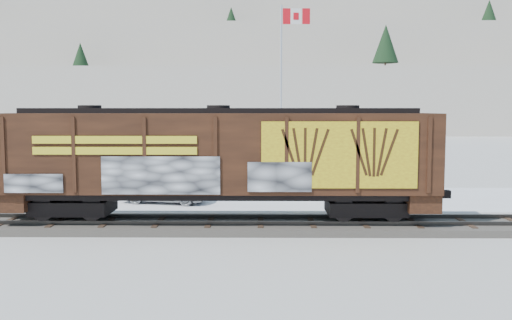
{
  "coord_description": "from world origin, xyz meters",
  "views": [
    {
      "loc": [
        -1.94,
        -22.22,
        4.72
      ],
      "look_at": [
        -2.21,
        3.0,
        2.44
      ],
      "focal_mm": 40.0,
      "sensor_mm": 36.0,
      "label": 1
    }
  ],
  "objects_px": {
    "hopper_railcar": "(219,157)",
    "car_silver": "(164,188)",
    "car_white": "(364,188)",
    "car_dark": "(375,184)",
    "flagpole": "(283,117)"
  },
  "relations": [
    {
      "from": "car_silver",
      "to": "car_white",
      "type": "relative_size",
      "value": 1.02
    },
    {
      "from": "flagpole",
      "to": "hopper_railcar",
      "type": "bearing_deg",
      "value": -101.44
    },
    {
      "from": "hopper_railcar",
      "to": "car_silver",
      "type": "bearing_deg",
      "value": 118.35
    },
    {
      "from": "flagpole",
      "to": "car_dark",
      "type": "height_order",
      "value": "flagpole"
    },
    {
      "from": "car_white",
      "to": "hopper_railcar",
      "type": "bearing_deg",
      "value": 134.68
    },
    {
      "from": "car_dark",
      "to": "car_silver",
      "type": "bearing_deg",
      "value": 95.83
    },
    {
      "from": "car_white",
      "to": "car_dark",
      "type": "distance_m",
      "value": 1.97
    },
    {
      "from": "flagpole",
      "to": "car_dark",
      "type": "bearing_deg",
      "value": -56.02
    },
    {
      "from": "car_white",
      "to": "car_silver",
      "type": "bearing_deg",
      "value": 94.06
    },
    {
      "from": "hopper_railcar",
      "to": "flagpole",
      "type": "height_order",
      "value": "flagpole"
    },
    {
      "from": "flagpole",
      "to": "car_silver",
      "type": "distance_m",
      "value": 11.49
    },
    {
      "from": "hopper_railcar",
      "to": "flagpole",
      "type": "distance_m",
      "value": 15.34
    },
    {
      "from": "hopper_railcar",
      "to": "car_white",
      "type": "distance_m",
      "value": 9.51
    },
    {
      "from": "car_dark",
      "to": "flagpole",
      "type": "bearing_deg",
      "value": 29.15
    },
    {
      "from": "hopper_railcar",
      "to": "car_silver",
      "type": "xyz_separation_m",
      "value": [
        -3.21,
        5.95,
        -2.06
      ]
    }
  ]
}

